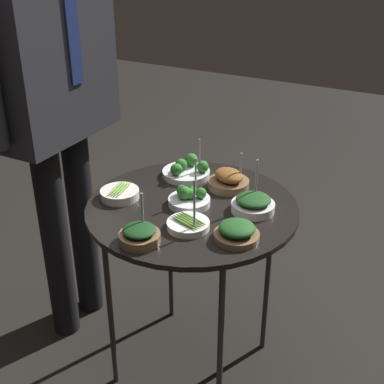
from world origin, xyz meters
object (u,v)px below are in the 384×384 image
at_px(bowl_asparagus_front_right, 120,194).
at_px(waiter_figure, 49,70).
at_px(bowl_spinach_back_left, 140,235).
at_px(serving_cart, 192,218).
at_px(bowl_asparagus_mid_right, 188,224).
at_px(bowl_spinach_far_rim, 237,232).
at_px(bowl_roast_near_rim, 229,180).
at_px(bowl_spinach_front_left, 253,204).
at_px(bowl_broccoli_back_right, 187,170).
at_px(bowl_broccoli_center, 189,198).

height_order(bowl_asparagus_front_right, waiter_figure, waiter_figure).
bearing_deg(bowl_spinach_back_left, serving_cart, -6.73).
bearing_deg(bowl_asparagus_mid_right, bowl_spinach_far_rim, -85.77).
xyz_separation_m(bowl_roast_near_rim, bowl_spinach_back_left, (-0.45, 0.09, -0.00)).
bearing_deg(bowl_spinach_back_left, bowl_spinach_front_left, -34.33).
bearing_deg(bowl_spinach_back_left, bowl_broccoli_back_right, 10.97).
xyz_separation_m(bowl_spinach_front_left, bowl_roast_near_rim, (0.12, 0.14, 0.00)).
distance_m(serving_cart, bowl_asparagus_front_right, 0.26).
distance_m(bowl_spinach_front_left, bowl_asparagus_front_right, 0.46).
relative_size(serving_cart, bowl_roast_near_rim, 4.74).
distance_m(bowl_spinach_back_left, bowl_broccoli_back_right, 0.47).
relative_size(bowl_spinach_far_rim, bowl_spinach_back_left, 0.94).
xyz_separation_m(bowl_broccoli_center, bowl_broccoli_back_right, (0.19, 0.11, -0.00)).
relative_size(bowl_asparagus_front_right, bowl_asparagus_mid_right, 0.74).
distance_m(bowl_asparagus_front_right, bowl_broccoli_center, 0.24).
height_order(serving_cart, bowl_spinach_back_left, bowl_spinach_back_left).
bearing_deg(bowl_asparagus_front_right, bowl_spinach_back_left, -134.01).
xyz_separation_m(bowl_asparagus_front_right, bowl_broccoli_center, (0.07, -0.23, 0.01)).
bearing_deg(bowl_spinach_far_rim, waiter_figure, 79.87).
bearing_deg(bowl_broccoli_back_right, waiter_figure, 111.62).
relative_size(bowl_asparagus_mid_right, waiter_figure, 0.10).
xyz_separation_m(bowl_asparagus_front_right, bowl_asparagus_mid_right, (-0.07, -0.30, -0.00)).
xyz_separation_m(bowl_spinach_far_rim, bowl_spinach_back_left, (-0.15, 0.25, -0.00)).
bearing_deg(bowl_broccoli_back_right, bowl_roast_near_rim, -94.99).
bearing_deg(bowl_roast_near_rim, bowl_broccoli_center, 159.18).
relative_size(bowl_spinach_front_left, bowl_asparagus_mid_right, 0.92).
bearing_deg(bowl_asparagus_mid_right, bowl_asparagus_front_right, 77.45).
xyz_separation_m(bowl_spinach_front_left, bowl_broccoli_back_right, (0.13, 0.32, -0.00)).
relative_size(bowl_asparagus_front_right, bowl_broccoli_center, 0.86).
bearing_deg(bowl_spinach_front_left, bowl_asparagus_mid_right, 145.00).
bearing_deg(bowl_roast_near_rim, bowl_spinach_back_left, 169.13).
xyz_separation_m(serving_cart, bowl_spinach_far_rim, (-0.12, -0.22, 0.07)).
relative_size(bowl_broccoli_back_right, bowl_asparagus_mid_right, 0.98).
relative_size(bowl_roast_near_rim, bowl_spinach_back_left, 1.02).
height_order(bowl_roast_near_rim, bowl_broccoli_back_right, bowl_broccoli_back_right).
distance_m(serving_cart, bowl_spinach_front_left, 0.22).
bearing_deg(bowl_spinach_far_rim, bowl_broccoli_back_right, 46.82).
relative_size(bowl_broccoli_center, bowl_broccoli_back_right, 0.87).
height_order(bowl_spinach_far_rim, bowl_roast_near_rim, bowl_roast_near_rim).
bearing_deg(bowl_spinach_back_left, bowl_asparagus_front_right, 45.99).
height_order(bowl_spinach_far_rim, bowl_broccoli_center, bowl_broccoli_center).
xyz_separation_m(serving_cart, bowl_asparagus_front_right, (-0.07, 0.24, 0.06)).
bearing_deg(bowl_spinach_far_rim, serving_cart, 60.09).
bearing_deg(bowl_roast_near_rim, bowl_asparagus_mid_right, -179.31).
bearing_deg(bowl_asparagus_mid_right, bowl_spinach_back_left, 146.66).
distance_m(bowl_broccoli_center, bowl_spinach_back_left, 0.28).
bearing_deg(waiter_figure, bowl_broccoli_center, -91.29).
distance_m(bowl_broccoli_back_right, waiter_figure, 0.60).
xyz_separation_m(bowl_asparagus_front_right, bowl_broccoli_back_right, (0.26, -0.12, 0.01)).
xyz_separation_m(bowl_spinach_far_rim, bowl_asparagus_mid_right, (-0.01, 0.16, -0.01)).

